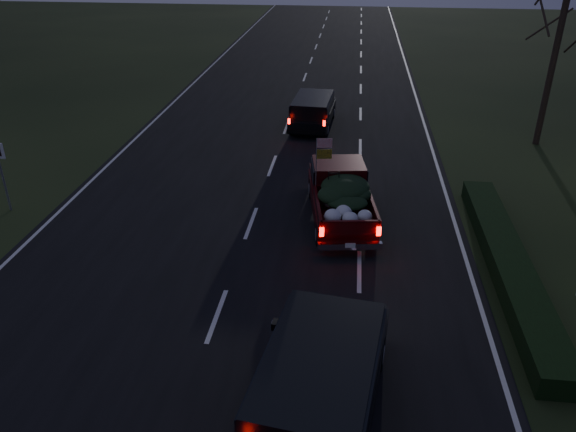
# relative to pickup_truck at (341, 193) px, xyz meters

# --- Properties ---
(ground) EXTENTS (120.00, 120.00, 0.00)m
(ground) POSITION_rel_pickup_truck_xyz_m (-2.92, -5.74, -0.95)
(ground) COLOR black
(ground) RESTS_ON ground
(road_asphalt) EXTENTS (14.00, 120.00, 0.02)m
(road_asphalt) POSITION_rel_pickup_truck_xyz_m (-2.92, -5.74, -0.94)
(road_asphalt) COLOR black
(road_asphalt) RESTS_ON ground
(hedge_row) EXTENTS (1.00, 10.00, 0.60)m
(hedge_row) POSITION_rel_pickup_truck_xyz_m (4.88, -2.74, -0.65)
(hedge_row) COLOR black
(hedge_row) RESTS_ON ground
(route_sign) EXTENTS (0.55, 0.08, 2.50)m
(route_sign) POSITION_rel_pickup_truck_xyz_m (-11.42, -0.74, 0.71)
(route_sign) COLOR gray
(route_sign) RESTS_ON ground
(bare_tree_far) EXTENTS (3.60, 3.60, 7.00)m
(bare_tree_far) POSITION_rel_pickup_truck_xyz_m (8.58, 8.26, 4.28)
(bare_tree_far) COLOR black
(bare_tree_far) RESTS_ON ground
(pickup_truck) EXTENTS (2.52, 5.06, 2.54)m
(pickup_truck) POSITION_rel_pickup_truck_xyz_m (0.00, 0.00, 0.00)
(pickup_truck) COLOR #3B080A
(pickup_truck) RESTS_ON ground
(lead_suv) EXTENTS (2.05, 4.39, 1.23)m
(lead_suv) POSITION_rel_pickup_truck_xyz_m (-1.66, 9.39, -0.02)
(lead_suv) COLOR black
(lead_suv) RESTS_ON ground
(rear_suv) EXTENTS (2.82, 5.36, 1.47)m
(rear_suv) POSITION_rel_pickup_truck_xyz_m (-0.10, -8.79, 0.16)
(rear_suv) COLOR black
(rear_suv) RESTS_ON ground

